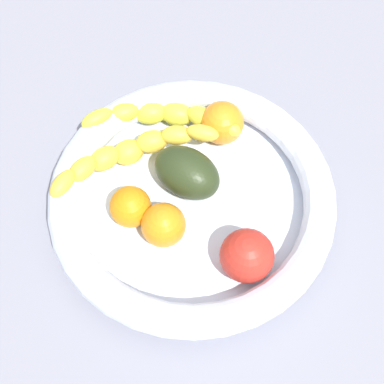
% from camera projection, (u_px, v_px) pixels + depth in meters
% --- Properties ---
extents(kitchen_counter, '(1.20, 1.20, 0.03)m').
position_uv_depth(kitchen_counter, '(192.00, 215.00, 0.72)').
color(kitchen_counter, gray).
rests_on(kitchen_counter, ground).
extents(fruit_bowl, '(0.35, 0.35, 0.06)m').
position_uv_depth(fruit_bowl, '(192.00, 199.00, 0.68)').
color(fruit_bowl, silver).
rests_on(fruit_bowl, kitchen_counter).
extents(banana_draped_left, '(0.19, 0.14, 0.06)m').
position_uv_depth(banana_draped_left, '(130.00, 152.00, 0.69)').
color(banana_draped_left, yellow).
rests_on(banana_draped_left, fruit_bowl).
extents(banana_draped_right, '(0.12, 0.18, 0.04)m').
position_uv_depth(banana_draped_right, '(163.00, 116.00, 0.72)').
color(banana_draped_right, yellow).
rests_on(banana_draped_right, fruit_bowl).
extents(orange_front, '(0.06, 0.06, 0.06)m').
position_uv_depth(orange_front, '(222.00, 123.00, 0.71)').
color(orange_front, orange).
rests_on(orange_front, fruit_bowl).
extents(orange_mid_left, '(0.05, 0.05, 0.05)m').
position_uv_depth(orange_mid_left, '(130.00, 207.00, 0.66)').
color(orange_mid_left, orange).
rests_on(orange_mid_left, fruit_bowl).
extents(orange_mid_right, '(0.05, 0.05, 0.05)m').
position_uv_depth(orange_mid_right, '(163.00, 225.00, 0.65)').
color(orange_mid_right, orange).
rests_on(orange_mid_right, fruit_bowl).
extents(tomato_red, '(0.06, 0.06, 0.06)m').
position_uv_depth(tomato_red, '(247.00, 256.00, 0.62)').
color(tomato_red, red).
rests_on(tomato_red, fruit_bowl).
extents(avocado_dark, '(0.06, 0.09, 0.06)m').
position_uv_depth(avocado_dark, '(187.00, 173.00, 0.68)').
color(avocado_dark, '#2A361B').
rests_on(avocado_dark, fruit_bowl).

